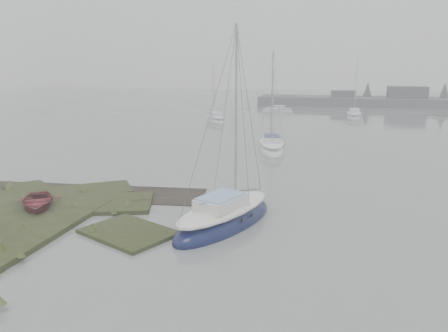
% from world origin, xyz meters
% --- Properties ---
extents(ground, '(160.00, 160.00, 0.00)m').
position_xyz_m(ground, '(0.00, 30.00, 0.00)').
color(ground, slate).
rests_on(ground, ground).
extents(sailboat_main, '(4.20, 6.57, 8.82)m').
position_xyz_m(sailboat_main, '(3.98, 1.38, 0.27)').
color(sailboat_main, '#0A1034').
rests_on(sailboat_main, ground).
extents(sailboat_white, '(3.03, 6.18, 8.35)m').
position_xyz_m(sailboat_white, '(3.72, 18.11, 0.26)').
color(sailboat_white, silver).
rests_on(sailboat_white, ground).
extents(sailboat_far_a, '(4.18, 5.61, 7.66)m').
position_xyz_m(sailboat_far_a, '(-5.26, 34.88, 0.24)').
color(sailboat_far_a, silver).
rests_on(sailboat_far_a, ground).
extents(sailboat_far_b, '(2.04, 5.75, 8.03)m').
position_xyz_m(sailboat_far_b, '(11.03, 42.59, 0.25)').
color(sailboat_far_b, '#A8ADB1').
rests_on(sailboat_far_b, ground).
extents(sailboat_far_c, '(4.64, 1.66, 6.48)m').
position_xyz_m(sailboat_far_c, '(0.62, 47.44, 0.20)').
color(sailboat_far_c, '#9CA1A6').
rests_on(sailboat_far_c, ground).
extents(dinghy, '(3.25, 3.49, 0.59)m').
position_xyz_m(dinghy, '(-4.72, 1.00, 0.51)').
color(dinghy, maroon).
rests_on(dinghy, marsh_bank).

